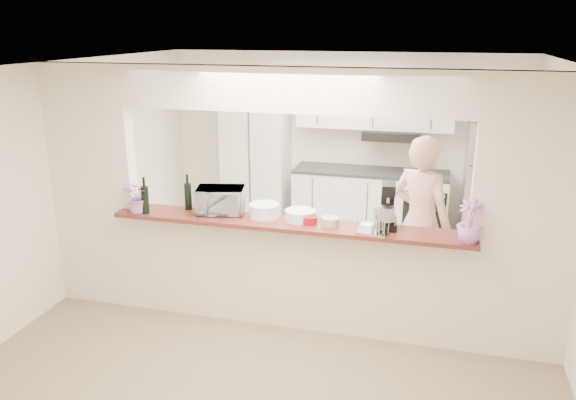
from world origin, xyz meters
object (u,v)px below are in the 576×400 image
(refrigerator, at_px, (494,186))
(toaster_oven, at_px, (221,200))
(person, at_px, (420,223))
(stand_mixer, at_px, (387,207))

(refrigerator, bearing_deg, toaster_oven, -136.61)
(refrigerator, xyz_separation_m, toaster_oven, (-2.75, -2.60, 0.37))
(toaster_oven, bearing_deg, person, 8.18)
(toaster_oven, bearing_deg, stand_mixer, -13.00)
(toaster_oven, height_order, stand_mixer, stand_mixer)
(refrigerator, xyz_separation_m, stand_mixer, (-1.15, -2.59, 0.43))
(stand_mixer, bearing_deg, person, 68.76)
(toaster_oven, distance_m, person, 2.05)
(refrigerator, height_order, toaster_oven, refrigerator)
(refrigerator, distance_m, toaster_oven, 3.80)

